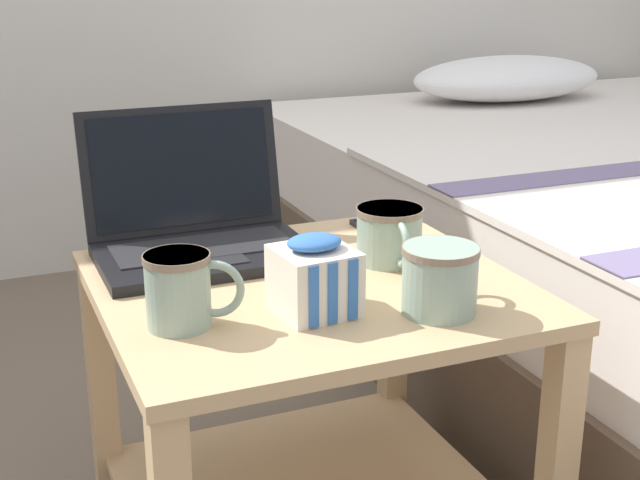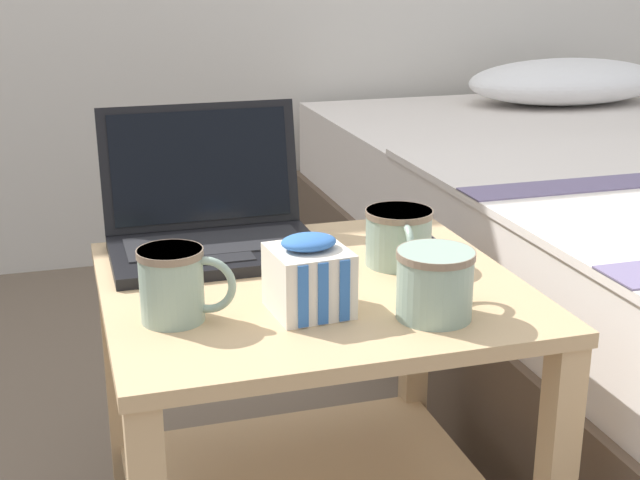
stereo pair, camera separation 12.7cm
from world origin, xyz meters
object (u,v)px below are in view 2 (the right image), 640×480
object	(u,v)px
snack_bag	(309,277)
cell_phone	(402,232)
mug_front_left	(436,280)
mug_front_right	(399,234)
laptop	(211,222)
mug_mid_center	(174,281)

from	to	relation	value
snack_bag	cell_phone	world-z (taller)	snack_bag
mug_front_left	snack_bag	distance (m)	0.17
cell_phone	mug_front_right	bearing A→B (deg)	-114.15
laptop	mug_front_right	size ratio (longest dim) A/B	2.33
snack_bag	mug_front_left	bearing A→B (deg)	-22.63
mug_mid_center	mug_front_right	bearing A→B (deg)	18.23
laptop	snack_bag	xyz separation A→B (m)	(0.08, -0.30, 0.00)
mug_mid_center	cell_phone	bearing A→B (deg)	31.25
mug_front_left	laptop	bearing A→B (deg)	122.97
mug_mid_center	snack_bag	bearing A→B (deg)	-7.07
mug_front_right	mug_mid_center	bearing A→B (deg)	-161.77
snack_bag	laptop	bearing A→B (deg)	104.91
laptop	snack_bag	size ratio (longest dim) A/B	2.97
mug_front_left	snack_bag	bearing A→B (deg)	157.37
mug_front_left	mug_mid_center	distance (m)	0.35
snack_bag	cell_phone	xyz separation A→B (m)	(0.25, 0.28, -0.05)
cell_phone	snack_bag	bearing A→B (deg)	-131.48
snack_bag	mug_mid_center	bearing A→B (deg)	172.93
mug_front_right	mug_mid_center	distance (m)	0.39
laptop	mug_mid_center	size ratio (longest dim) A/B	2.64
laptop	mug_front_left	distance (m)	0.44
mug_front_left	mug_mid_center	world-z (taller)	mug_mid_center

